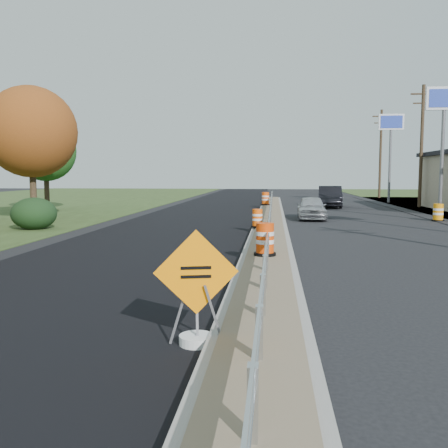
# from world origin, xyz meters

# --- Properties ---
(ground) EXTENTS (140.00, 140.00, 0.00)m
(ground) POSITION_xyz_m (0.00, 0.00, 0.00)
(ground) COLOR black
(ground) RESTS_ON ground
(milled_overlay) EXTENTS (7.20, 120.00, 0.01)m
(milled_overlay) POSITION_xyz_m (-4.40, 10.00, 0.01)
(milled_overlay) COLOR black
(milled_overlay) RESTS_ON ground
(median) EXTENTS (1.60, 55.00, 0.23)m
(median) POSITION_xyz_m (0.00, 8.00, 0.11)
(median) COLOR gray
(median) RESTS_ON ground
(guardrail) EXTENTS (0.10, 46.15, 0.72)m
(guardrail) POSITION_xyz_m (0.00, 9.00, 0.73)
(guardrail) COLOR silver
(guardrail) RESTS_ON median
(pylon_sign_mid) EXTENTS (2.20, 0.30, 7.90)m
(pylon_sign_mid) POSITION_xyz_m (10.50, 16.00, 6.48)
(pylon_sign_mid) COLOR slate
(pylon_sign_mid) RESTS_ON ground
(pylon_sign_north) EXTENTS (2.20, 0.30, 7.90)m
(pylon_sign_north) POSITION_xyz_m (10.50, 30.00, 6.48)
(pylon_sign_north) COLOR slate
(pylon_sign_north) RESTS_ON ground
(utility_pole_nmid) EXTENTS (1.90, 0.26, 9.40)m
(utility_pole_nmid) POSITION_xyz_m (11.50, 24.00, 4.93)
(utility_pole_nmid) COLOR #473523
(utility_pole_nmid) RESTS_ON ground
(utility_pole_north) EXTENTS (1.90, 0.26, 9.40)m
(utility_pole_north) POSITION_xyz_m (11.50, 39.00, 4.93)
(utility_pole_north) COLOR #473523
(utility_pole_north) RESTS_ON ground
(hedge_north) EXTENTS (2.09, 2.09, 1.52)m
(hedge_north) POSITION_xyz_m (-11.00, 6.00, 0.76)
(hedge_north) COLOR black
(hedge_north) RESTS_ON ground
(tree_near_red) EXTENTS (4.95, 4.95, 7.35)m
(tree_near_red) POSITION_xyz_m (-13.00, 10.00, 4.86)
(tree_near_red) COLOR #473523
(tree_near_red) RESTS_ON ground
(tree_near_back) EXTENTS (4.29, 4.29, 6.37)m
(tree_near_back) POSITION_xyz_m (-16.00, 18.00, 4.21)
(tree_near_back) COLOR #473523
(tree_near_back) RESTS_ON ground
(caution_sign) EXTENTS (1.26, 0.54, 1.78)m
(caution_sign) POSITION_xyz_m (-0.98, -8.93, 0.45)
(caution_sign) COLOR white
(caution_sign) RESTS_ON ground
(barrel_median_near) EXTENTS (0.65, 0.65, 0.95)m
(barrel_median_near) POSITION_xyz_m (-0.08, -1.79, 0.69)
(barrel_median_near) COLOR black
(barrel_median_near) RESTS_ON median
(barrel_median_mid) EXTENTS (0.56, 0.56, 0.82)m
(barrel_median_mid) POSITION_xyz_m (-0.55, 5.88, 0.62)
(barrel_median_mid) COLOR black
(barrel_median_mid) RESTS_ON median
(barrel_median_far) EXTENTS (0.67, 0.67, 0.98)m
(barrel_median_far) POSITION_xyz_m (-0.47, 21.93, 0.70)
(barrel_median_far) COLOR black
(barrel_median_far) RESTS_ON median
(barrel_shoulder_near) EXTENTS (0.66, 0.66, 0.97)m
(barrel_shoulder_near) POSITION_xyz_m (9.19, 12.14, 0.47)
(barrel_shoulder_near) COLOR black
(barrel_shoulder_near) RESTS_ON ground
(car_silver) EXTENTS (1.71, 4.01, 1.35)m
(car_silver) POSITION_xyz_m (2.34, 12.70, 0.68)
(car_silver) COLOR #BCBDC1
(car_silver) RESTS_ON ground
(car_dark_mid) EXTENTS (2.18, 5.17, 1.66)m
(car_dark_mid) POSITION_xyz_m (4.54, 23.31, 0.83)
(car_dark_mid) COLOR black
(car_dark_mid) RESTS_ON ground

